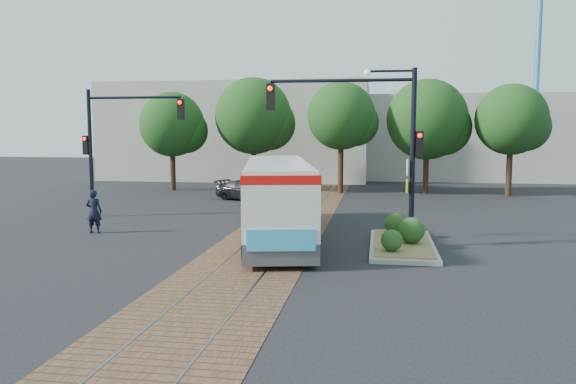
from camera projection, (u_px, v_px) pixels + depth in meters
name	position (u px, v px, depth m)	size (l,w,h in m)	color
ground	(273.00, 238.00, 21.36)	(120.00, 120.00, 0.00)	black
trackbed	(289.00, 221.00, 25.28)	(3.60, 40.00, 0.02)	brown
tree_row	(337.00, 119.00, 36.75)	(26.40, 5.60, 7.67)	#382314
warehouses	(328.00, 134.00, 49.24)	(40.00, 13.00, 8.00)	#ADA899
crane	(538.00, 55.00, 50.69)	(8.00, 0.50, 18.00)	#3F72B2
city_bus	(277.00, 195.00, 21.45)	(4.44, 11.12, 2.92)	#414143
traffic_island	(403.00, 238.00, 19.67)	(2.20, 5.20, 1.13)	gray
signal_pole_main	(377.00, 128.00, 19.50)	(5.49, 0.46, 6.00)	black
signal_pole_left	(112.00, 135.00, 26.18)	(4.99, 0.34, 6.00)	black
officer	(94.00, 211.00, 22.37)	(0.64, 0.42, 1.75)	black
parked_car	(248.00, 190.00, 33.07)	(1.62, 3.99, 1.16)	black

